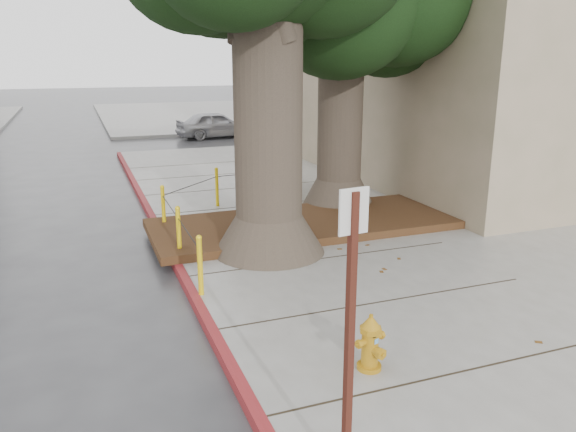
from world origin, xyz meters
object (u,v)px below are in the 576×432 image
at_px(signpost, 350,326).
at_px(car_red, 340,119).
at_px(fire_hydrant, 370,343).
at_px(car_silver, 215,125).

distance_m(signpost, car_red, 25.04).
relative_size(signpost, car_red, 0.68).
relative_size(fire_hydrant, car_silver, 0.19).
xyz_separation_m(fire_hydrant, signpost, (-1.05, -1.50, 1.11)).
bearing_deg(car_silver, car_red, -94.10).
height_order(fire_hydrant, car_red, car_red).
relative_size(fire_hydrant, signpost, 0.27).
height_order(fire_hydrant, signpost, signpost).
relative_size(signpost, car_silver, 0.70).
bearing_deg(car_red, car_silver, 92.95).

